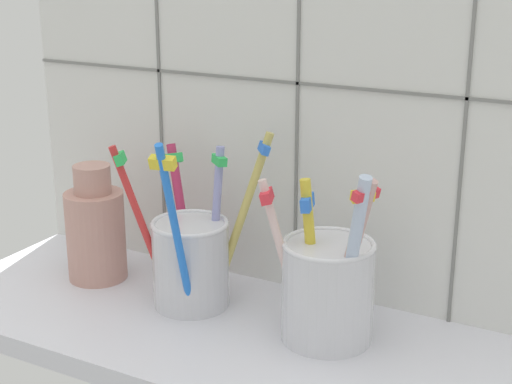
% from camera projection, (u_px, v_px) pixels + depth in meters
% --- Properties ---
extents(counter_slab, '(0.64, 0.22, 0.02)m').
position_uv_depth(counter_slab, '(242.00, 341.00, 0.71)').
color(counter_slab, silver).
rests_on(counter_slab, ground).
extents(tile_wall_back, '(0.64, 0.02, 0.45)m').
position_uv_depth(tile_wall_back, '(303.00, 88.00, 0.75)').
color(tile_wall_back, silver).
rests_on(tile_wall_back, ground).
extents(toothbrush_cup_left, '(0.13, 0.15, 0.18)m').
position_uv_depth(toothbrush_cup_left, '(191.00, 257.00, 0.75)').
color(toothbrush_cup_left, silver).
rests_on(toothbrush_cup_left, counter_slab).
extents(toothbrush_cup_right, '(0.11, 0.08, 0.17)m').
position_uv_depth(toothbrush_cup_right, '(328.00, 286.00, 0.68)').
color(toothbrush_cup_right, silver).
rests_on(toothbrush_cup_right, counter_slab).
extents(ceramic_vase, '(0.06, 0.06, 0.12)m').
position_uv_depth(ceramic_vase, '(96.00, 230.00, 0.81)').
color(ceramic_vase, tan).
rests_on(ceramic_vase, counter_slab).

